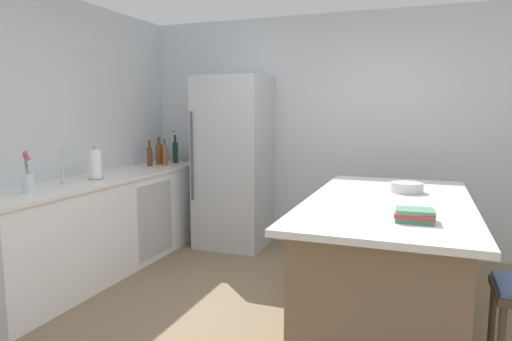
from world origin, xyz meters
TOP-DOWN VIEW (x-y plane):
  - ground_plane at (0.00, 0.00)m, footprint 7.20×7.20m
  - wall_rear at (0.00, 2.25)m, footprint 6.00×0.10m
  - wall_left at (-2.45, 0.00)m, footprint 0.10×6.00m
  - counter_run_left at (-2.09, 0.68)m, footprint 0.65×2.88m
  - kitchen_island at (0.54, 0.43)m, footprint 1.11×2.13m
  - refrigerator at (-1.25, 1.85)m, footprint 0.76×0.73m
  - sink_faucet at (-2.14, 0.20)m, footprint 0.15×0.05m
  - flower_vase at (-2.07, -0.24)m, footprint 0.09×0.09m
  - paper_towel_roll at (-2.06, 0.50)m, footprint 0.14×0.14m
  - soda_bottle at (-2.12, 2.00)m, footprint 0.07×0.07m
  - wine_bottle at (-2.04, 1.90)m, footprint 0.07×0.07m
  - gin_bottle at (-2.14, 1.81)m, footprint 0.07×0.07m
  - whiskey_bottle at (-2.16, 1.72)m, footprint 0.07×0.07m
  - vinegar_bottle at (-2.02, 1.63)m, footprint 0.05×0.05m
  - syrup_bottle at (-2.16, 1.53)m, footprint 0.06×0.06m
  - cookbook_stack at (0.73, -0.18)m, footprint 0.22×0.17m
  - mixing_bowl at (0.65, 0.77)m, footprint 0.24×0.24m

SIDE VIEW (x-z plane):
  - ground_plane at x=0.00m, z-range 0.00..0.00m
  - counter_run_left at x=-2.09m, z-range 0.00..0.92m
  - kitchen_island at x=0.54m, z-range 0.01..0.93m
  - cookbook_stack at x=0.73m, z-range 0.92..1.00m
  - refrigerator at x=-1.25m, z-range 0.00..1.92m
  - mixing_bowl at x=0.65m, z-range 0.92..1.00m
  - flower_vase at x=-2.07m, z-range 0.85..1.18m
  - vinegar_bottle at x=-2.02m, z-range 0.89..1.17m
  - syrup_bottle at x=-2.16m, z-range 0.89..1.18m
  - gin_bottle at x=-2.14m, z-range 0.89..1.18m
  - whiskey_bottle at x=-2.16m, z-range 0.89..1.20m
  - paper_towel_roll at x=-2.06m, z-range 0.90..1.21m
  - wine_bottle at x=-2.04m, z-range 0.89..1.22m
  - soda_bottle at x=-2.12m, z-range 0.87..1.25m
  - sink_faucet at x=-2.14m, z-range 0.92..1.22m
  - wall_rear at x=0.00m, z-range 0.00..2.60m
  - wall_left at x=-2.45m, z-range 0.00..2.60m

